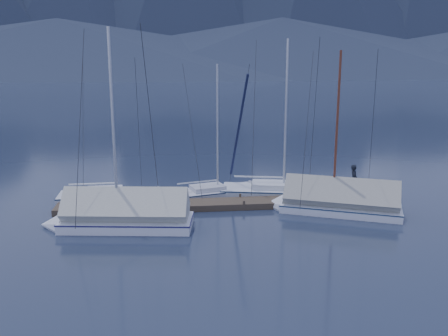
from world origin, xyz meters
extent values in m
plane|color=black|center=(0.00, 0.00, 0.00)|extent=(1000.00, 1000.00, 0.00)
cone|color=#475675|center=(180.00, 445.00, 62.50)|extent=(308.00, 308.00, 125.00)
cone|color=#192133|center=(-65.00, 295.00, 45.00)|extent=(171.00, 171.00, 90.00)
cone|color=#192133|center=(-60.00, 240.00, 15.00)|extent=(416.00, 416.00, 30.00)
cone|color=#192133|center=(60.00, 245.00, 16.00)|extent=(390.00, 390.00, 32.00)
cube|color=#382D23|center=(0.00, 2.00, 0.17)|extent=(18.00, 1.50, 0.34)
cube|color=black|center=(-6.00, 2.00, -0.05)|extent=(3.00, 1.30, 0.30)
cube|color=black|center=(0.00, 2.00, -0.05)|extent=(3.00, 1.30, 0.30)
cube|color=black|center=(6.00, 2.00, -0.05)|extent=(3.00, 1.30, 0.30)
cylinder|color=#382D23|center=(-8.00, 2.70, 0.35)|extent=(0.12, 0.12, 0.35)
cylinder|color=#382D23|center=(-8.00, 1.30, 0.35)|extent=(0.12, 0.12, 0.35)
cylinder|color=#382D23|center=(-5.00, 2.70, 0.35)|extent=(0.12, 0.12, 0.35)
cylinder|color=#382D23|center=(-5.00, 1.30, 0.35)|extent=(0.12, 0.12, 0.35)
cylinder|color=#382D23|center=(-2.00, 2.70, 0.35)|extent=(0.12, 0.12, 0.35)
cylinder|color=#382D23|center=(-2.00, 1.30, 0.35)|extent=(0.12, 0.12, 0.35)
cylinder|color=#382D23|center=(1.00, 2.70, 0.35)|extent=(0.12, 0.12, 0.35)
cylinder|color=#382D23|center=(1.00, 1.30, 0.35)|extent=(0.12, 0.12, 0.35)
cylinder|color=#382D23|center=(4.00, 2.70, 0.35)|extent=(0.12, 0.12, 0.35)
cylinder|color=#382D23|center=(4.00, 1.30, 0.35)|extent=(0.12, 0.12, 0.35)
cylinder|color=#382D23|center=(7.00, 2.70, 0.35)|extent=(0.12, 0.12, 0.35)
cylinder|color=#382D23|center=(7.00, 1.30, 0.35)|extent=(0.12, 0.12, 0.35)
cube|color=silver|center=(-6.42, 4.11, 0.11)|extent=(5.75, 2.08, 0.63)
cube|color=silver|center=(-6.42, 4.11, -0.17)|extent=(4.87, 1.20, 0.28)
cube|color=#192E4B|center=(-6.42, 4.11, 0.38)|extent=(5.81, 2.10, 0.06)
cone|color=silver|center=(-3.15, 4.22, 0.11)|extent=(1.10, 1.85, 1.82)
cube|color=silver|center=(-6.70, 4.11, 0.57)|extent=(2.03, 1.39, 0.28)
cylinder|color=#B2B7BF|center=(-6.04, 4.13, 4.22)|extent=(0.11, 0.11, 7.59)
cylinder|color=#B2B7BF|center=(-7.37, 4.08, 1.00)|extent=(2.56, 0.17, 0.09)
cylinder|color=#26262B|center=(-4.62, 4.17, 4.22)|extent=(0.12, 2.87, 7.60)
cube|color=#B9BCC6|center=(-0.47, 4.24, 0.11)|extent=(5.75, 3.27, 0.60)
cube|color=#B9BCC6|center=(-0.47, 4.24, -0.16)|extent=(4.74, 2.26, 0.27)
cube|color=#172846|center=(-0.47, 4.24, 0.36)|extent=(5.81, 3.31, 0.05)
cone|color=#B9BCC6|center=(2.55, 5.12, 0.11)|extent=(1.45, 1.96, 1.75)
cube|color=#B9BCC6|center=(-0.73, 4.17, 0.55)|extent=(2.19, 1.76, 0.27)
cylinder|color=#B2B7BF|center=(-0.12, 4.34, 4.05)|extent=(0.11, 0.11, 7.28)
cylinder|color=#B2B7BF|center=(-1.34, 3.99, 0.96)|extent=(2.38, 0.76, 0.08)
cylinder|color=#26262B|center=(1.19, 4.73, 4.05)|extent=(0.79, 2.65, 7.29)
cube|color=silver|center=(3.35, 3.91, 0.13)|extent=(6.75, 3.50, 0.71)
cube|color=silver|center=(3.35, 3.91, -0.19)|extent=(5.60, 2.35, 0.32)
cube|color=navy|center=(3.35, 3.91, 0.43)|extent=(6.82, 3.54, 0.06)
cone|color=silver|center=(6.97, 3.10, 0.13)|extent=(1.60, 2.27, 2.06)
cube|color=silver|center=(3.04, 3.98, 0.64)|extent=(2.53, 1.96, 0.32)
cylinder|color=#B2B7BF|center=(3.77, 3.82, 4.78)|extent=(0.13, 0.13, 8.59)
cylinder|color=#B2B7BF|center=(2.31, 4.14, 1.13)|extent=(2.85, 0.73, 0.10)
cylinder|color=#26262B|center=(5.34, 3.46, 4.78)|extent=(0.73, 3.17, 8.60)
cube|color=white|center=(6.01, 0.33, 0.12)|extent=(6.50, 4.45, 0.65)
cube|color=white|center=(6.01, 0.33, -0.18)|extent=(5.26, 3.18, 0.30)
cube|color=navy|center=(6.01, 0.33, 0.40)|extent=(6.56, 4.49, 0.06)
cone|color=white|center=(2.79, 1.74, 0.12)|extent=(1.83, 2.35, 2.09)
cylinder|color=#592819|center=(5.65, 0.49, 4.41)|extent=(0.12, 0.12, 7.92)
cylinder|color=#592819|center=(6.92, -0.06, 1.04)|extent=(2.57, 1.19, 0.09)
cylinder|color=#26262B|center=(4.24, 1.10, 4.41)|extent=(1.26, 2.84, 7.93)
cube|color=gray|center=(6.01, 0.33, 0.84)|extent=(6.23, 4.36, 2.22)
cube|color=white|center=(-4.99, -0.81, 0.13)|extent=(6.42, 3.02, 0.73)
cube|color=white|center=(-4.99, -0.81, -0.20)|extent=(5.36, 1.91, 0.33)
cube|color=navy|center=(-4.99, -0.81, 0.44)|extent=(6.48, 3.05, 0.07)
cone|color=white|center=(-8.54, -0.33, 0.13)|extent=(1.49, 2.26, 2.12)
cylinder|color=#B2B7BF|center=(-5.43, -0.76, 4.91)|extent=(0.13, 0.13, 8.82)
cylinder|color=#B2B7BF|center=(-3.90, -0.96, 1.16)|extent=(2.77, 0.47, 0.10)
cylinder|color=#26262B|center=(-6.96, -0.55, 4.91)|extent=(0.45, 3.09, 8.83)
cube|color=#AAACA0|center=(-4.99, -0.81, 0.94)|extent=(6.12, 3.02, 2.25)
imported|color=black|center=(7.50, 2.40, 1.23)|extent=(0.59, 0.74, 1.78)
camera|label=1|loc=(-2.79, -22.78, 7.78)|focal=38.00mm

